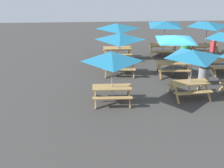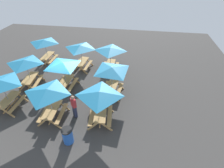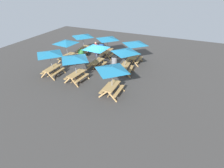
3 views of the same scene
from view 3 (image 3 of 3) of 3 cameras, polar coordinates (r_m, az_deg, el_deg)
name	(u,v)px [view 3 (image 3 of 3)]	position (r m, az deg, el deg)	size (l,w,h in m)	color
ground_plane	(96,68)	(17.41, -5.31, 5.08)	(28.35, 28.35, 0.00)	#3D3A38
picnic_table_0	(112,71)	(12.39, 0.00, 4.33)	(2.02, 2.02, 2.34)	tan
picnic_table_1	(66,44)	(18.76, -14.77, 12.66)	(2.81, 2.81, 2.34)	tan
picnic_table_2	(96,49)	(16.72, -5.12, 11.37)	(2.82, 2.82, 2.34)	tan
picnic_table_3	(108,40)	(19.49, -1.47, 14.29)	(2.07, 2.07, 2.34)	tan
picnic_table_4	(50,55)	(16.16, -19.65, 8.99)	(2.05, 2.05, 2.34)	tan
picnic_table_5	(83,37)	(20.71, -9.52, 14.89)	(2.21, 2.21, 2.34)	tan
picnic_table_6	(135,45)	(18.02, 7.54, 12.66)	(2.01, 2.01, 2.34)	tan
picnic_table_7	(125,53)	(15.73, 4.39, 10.14)	(2.22, 2.22, 2.34)	tan
picnic_table_8	(75,60)	(14.55, -12.08, 7.78)	(2.16, 2.16, 2.34)	tan
trash_bin_blue	(102,47)	(21.92, -3.37, 12.04)	(0.59, 0.59, 0.98)	blue
trash_bin_gray	(114,61)	(17.87, 0.77, 7.64)	(0.59, 0.59, 0.98)	gray
potted_plant_0	(81,53)	(19.65, -10.04, 9.84)	(0.65, 0.65, 1.12)	#59595B
person_standing	(96,49)	(20.11, -5.26, 11.39)	(0.41, 0.41, 1.67)	#2D334C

